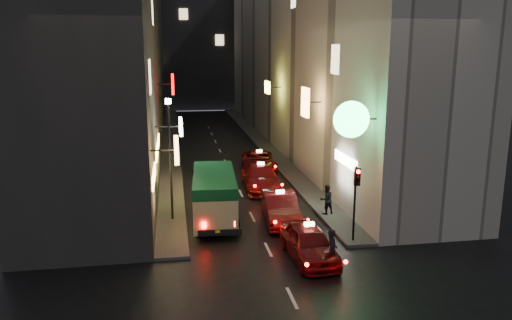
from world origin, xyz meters
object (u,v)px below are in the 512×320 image
taxi_near (309,240)px  minibus (214,192)px  pedestrian_crossing (332,247)px  traffic_light (356,188)px  lamp_post (170,151)px

taxi_near → minibus: bearing=123.6°
pedestrian_crossing → traffic_light: bearing=-27.5°
minibus → taxi_near: (3.55, -5.35, -0.76)m
taxi_near → pedestrian_crossing: 1.42m
minibus → pedestrian_crossing: (4.17, -6.62, -0.63)m
pedestrian_crossing → minibus: bearing=41.5°
minibus → lamp_post: (-2.16, 0.42, 2.10)m
taxi_near → lamp_post: (-5.71, 5.77, 2.86)m
lamp_post → minibus: bearing=-11.0°
pedestrian_crossing → lamp_post: bearing=51.2°
traffic_light → lamp_post: lamp_post is taller
taxi_near → pedestrian_crossing: bearing=-64.2°
pedestrian_crossing → traffic_light: (1.88, 2.51, 1.69)m
traffic_light → minibus: bearing=145.8°
minibus → traffic_light: 7.39m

